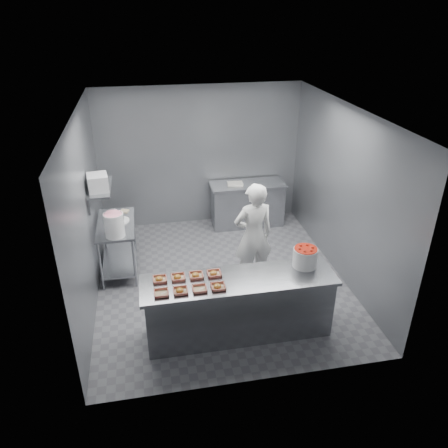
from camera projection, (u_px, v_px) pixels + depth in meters
The scene contains 24 objects.
floor at pixel (221, 279), 7.33m from camera, with size 4.50×4.50×0.00m, color #4C4C51.
ceiling at pixel (220, 111), 6.06m from camera, with size 4.50×4.50×0.00m, color white.
wall_back at pixel (200, 157), 8.66m from camera, with size 4.00×0.04×2.80m, color slate.
wall_left at pixel (86, 213), 6.36m from camera, with size 0.04×4.50×2.80m, color slate.
wall_right at pixel (342, 193), 7.03m from camera, with size 0.04×4.50×2.80m, color slate.
service_counter at pixel (239, 306), 5.95m from camera, with size 2.60×0.70×0.90m.
prep_table at pixel (118, 240), 7.31m from camera, with size 0.60×1.20×0.90m.
back_counter at pixel (247, 204), 8.94m from camera, with size 1.50×0.60×0.90m.
wall_shelf at pixel (100, 187), 6.85m from camera, with size 0.35×0.90×0.03m, color slate.
tray_0 at pixel (161, 293), 5.43m from camera, with size 0.19×0.18×0.04m.
tray_1 at pixel (180, 291), 5.47m from camera, with size 0.19×0.18×0.06m.
tray_2 at pixel (200, 289), 5.51m from camera, with size 0.19×0.18×0.04m.
tray_3 at pixel (218, 287), 5.55m from camera, with size 0.19×0.18×0.06m.
tray_4 at pixel (160, 279), 5.69m from camera, with size 0.19×0.18×0.06m.
tray_5 at pixel (178, 277), 5.73m from camera, with size 0.19×0.18×0.06m.
tray_6 at pixel (196, 275), 5.77m from camera, with size 0.19×0.18×0.06m.
tray_7 at pixel (214, 273), 5.81m from camera, with size 0.19×0.18×0.06m.
worker at pixel (253, 236), 6.84m from camera, with size 0.64×0.42×1.76m, color silver.
strawberry_tub at pixel (305, 257), 5.96m from camera, with size 0.33×0.33×0.28m.
glaze_bucket at pixel (114, 224), 6.70m from camera, with size 0.32×0.30×0.46m.
bucket_lid at pixel (120, 221), 7.24m from camera, with size 0.31×0.31×0.02m, color silver.
rag at pixel (124, 211), 7.58m from camera, with size 0.13×0.12×0.02m, color #CCB28C.
appliance at pixel (98, 183), 6.65m from camera, with size 0.30×0.34×0.25m, color gray.
paper_stack at pixel (235, 184), 8.68m from camera, with size 0.30×0.22×0.04m, color silver.
Camera 1 is at (-1.09, -6.01, 4.16)m, focal length 35.00 mm.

